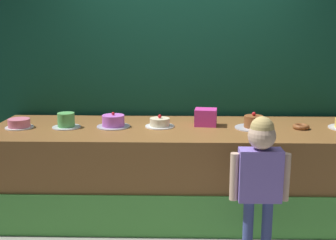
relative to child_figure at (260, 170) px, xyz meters
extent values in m
plane|color=gray|center=(-0.56, 0.38, -0.74)|extent=(12.00, 12.00, 0.00)
cube|color=brown|center=(-0.56, 0.92, -0.32)|extent=(3.63, 1.09, 0.84)
cube|color=#59B24C|center=(-0.56, 0.37, -0.55)|extent=(3.63, 0.02, 0.38)
cube|color=#144C38|center=(-0.56, 1.56, 0.70)|extent=(4.33, 0.08, 2.88)
cylinder|color=#3F4C8C|center=(-0.07, 0.00, -0.49)|extent=(0.08, 0.08, 0.51)
cylinder|color=#3F4C8C|center=(0.07, 0.00, -0.49)|extent=(0.08, 0.08, 0.51)
cube|color=#8C72D8|center=(0.00, 0.00, -0.04)|extent=(0.32, 0.14, 0.39)
cylinder|color=beige|center=(-0.19, 0.00, -0.05)|extent=(0.06, 0.06, 0.36)
cylinder|color=beige|center=(0.19, 0.00, -0.05)|extent=(0.06, 0.06, 0.36)
sphere|color=beige|center=(0.00, 0.00, 0.26)|extent=(0.20, 0.20, 0.20)
sphere|color=tan|center=(0.00, 0.00, 0.32)|extent=(0.17, 0.17, 0.17)
cube|color=#E13AA3|center=(-0.34, 1.01, 0.19)|extent=(0.23, 0.21, 0.16)
torus|color=brown|center=(0.54, 0.89, 0.13)|extent=(0.15, 0.15, 0.04)
cylinder|color=white|center=(-2.10, 0.87, 0.11)|extent=(0.26, 0.26, 0.01)
cylinder|color=pink|center=(-2.10, 0.87, 0.15)|extent=(0.20, 0.20, 0.08)
cylinder|color=silver|center=(-1.66, 0.89, 0.11)|extent=(0.27, 0.27, 0.01)
cylinder|color=#59B259|center=(-1.66, 0.89, 0.18)|extent=(0.16, 0.16, 0.13)
cylinder|color=silver|center=(-1.22, 0.93, 0.11)|extent=(0.32, 0.32, 0.01)
cylinder|color=#CC66D8|center=(-1.22, 0.93, 0.17)|extent=(0.21, 0.21, 0.10)
sphere|color=red|center=(-1.22, 0.93, 0.23)|extent=(0.03, 0.03, 0.03)
cylinder|color=white|center=(-0.78, 0.94, 0.11)|extent=(0.28, 0.28, 0.01)
cylinder|color=beige|center=(-0.78, 0.94, 0.15)|extent=(0.19, 0.19, 0.07)
sphere|color=red|center=(-0.78, 0.94, 0.21)|extent=(0.04, 0.04, 0.04)
cylinder|color=silver|center=(0.10, 0.90, 0.11)|extent=(0.35, 0.35, 0.01)
cylinder|color=brown|center=(0.10, 0.90, 0.17)|extent=(0.18, 0.18, 0.11)
sphere|color=red|center=(0.10, 0.90, 0.24)|extent=(0.04, 0.04, 0.04)
camera|label=1|loc=(-0.61, -2.94, 1.01)|focal=44.72mm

